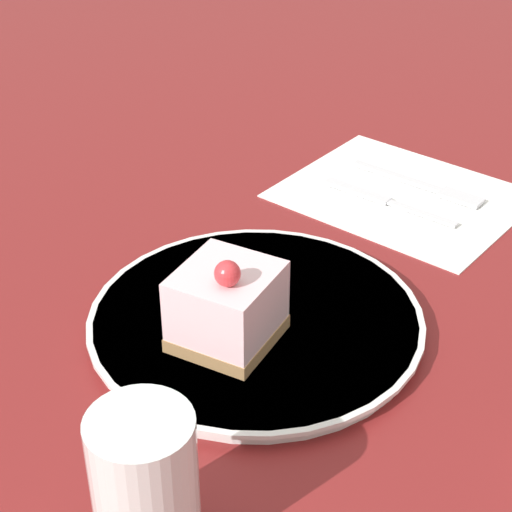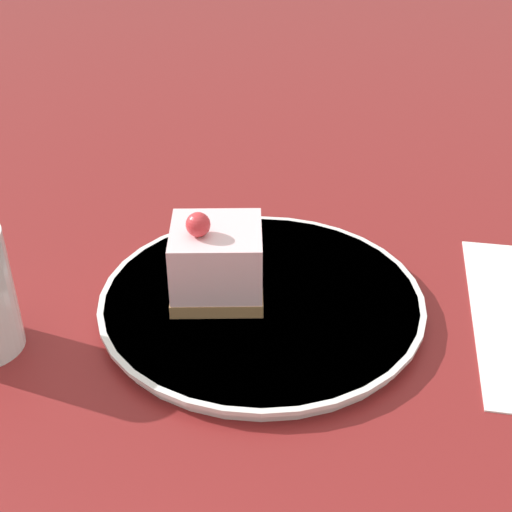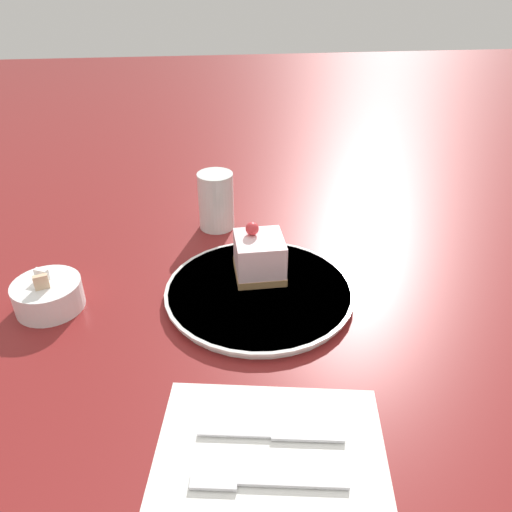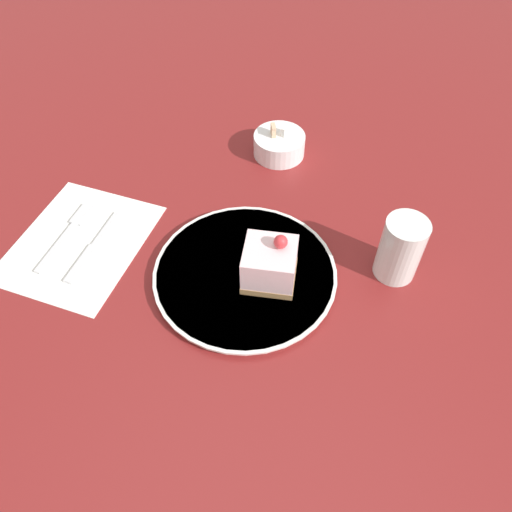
{
  "view_description": "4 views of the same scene",
  "coord_description": "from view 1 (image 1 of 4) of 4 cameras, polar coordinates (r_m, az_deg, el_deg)",
  "views": [
    {
      "loc": [
        0.53,
        0.26,
        0.45
      ],
      "look_at": [
        -0.0,
        -0.04,
        0.06
      ],
      "focal_mm": 60.0,
      "sensor_mm": 36.0,
      "label": 1
    },
    {
      "loc": [
        0.02,
        0.48,
        0.39
      ],
      "look_at": [
        0.02,
        -0.02,
        0.07
      ],
      "focal_mm": 50.0,
      "sensor_mm": 36.0,
      "label": 2
    },
    {
      "loc": [
        -0.6,
        0.04,
        0.46
      ],
      "look_at": [
        0.03,
        -0.03,
        0.06
      ],
      "focal_mm": 35.0,
      "sensor_mm": 36.0,
      "label": 3
    },
    {
      "loc": [
        0.12,
        -0.5,
        0.63
      ],
      "look_at": [
        0.03,
        -0.02,
        0.04
      ],
      "focal_mm": 35.0,
      "sensor_mm": 36.0,
      "label": 4
    }
  ],
  "objects": [
    {
      "name": "ground_plane",
      "position": [
        0.74,
        2.79,
        -4.98
      ],
      "size": [
        4.0,
        4.0,
        0.0
      ],
      "primitive_type": "plane",
      "color": "maroon"
    },
    {
      "name": "plate",
      "position": [
        0.74,
        -0.01,
        -4.37
      ],
      "size": [
        0.29,
        0.29,
        0.01
      ],
      "color": "silver",
      "rests_on": "ground_plane"
    },
    {
      "name": "cake_slice",
      "position": [
        0.69,
        -1.96,
        -3.35
      ],
      "size": [
        0.08,
        0.08,
        0.09
      ],
      "rotation": [
        0.0,
        0.0,
        0.02
      ],
      "color": "#9E7547",
      "rests_on": "plate"
    },
    {
      "name": "napkin",
      "position": [
        0.96,
        9.72,
        4.04
      ],
      "size": [
        0.24,
        0.28,
        0.0
      ],
      "rotation": [
        0.0,
        0.0,
        -0.16
      ],
      "color": "white",
      "rests_on": "ground_plane"
    },
    {
      "name": "fork",
      "position": [
        0.97,
        11.34,
        4.57
      ],
      "size": [
        0.04,
        0.16,
        0.0
      ],
      "rotation": [
        0.0,
        0.0,
        -0.15
      ],
      "color": "silver",
      "rests_on": "napkin"
    },
    {
      "name": "knife",
      "position": [
        0.94,
        8.04,
        3.88
      ],
      "size": [
        0.04,
        0.16,
        0.0
      ],
      "rotation": [
        0.0,
        0.0,
        -0.15
      ],
      "color": "silver",
      "rests_on": "napkin"
    },
    {
      "name": "drinking_glass",
      "position": [
        0.54,
        -7.39,
        -15.06
      ],
      "size": [
        0.07,
        0.07,
        0.11
      ],
      "color": "silver",
      "rests_on": "ground_plane"
    }
  ]
}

